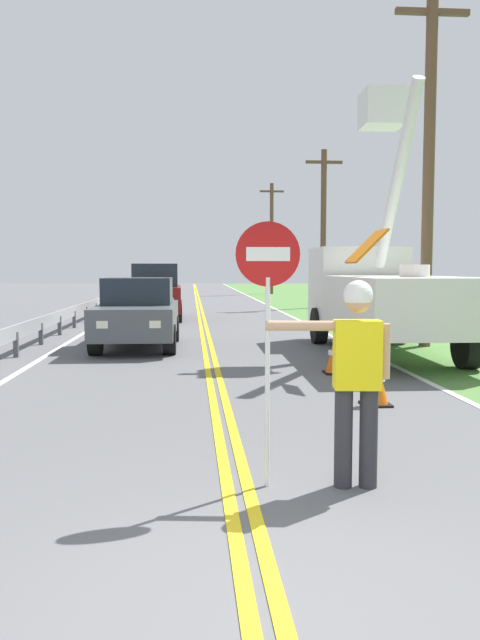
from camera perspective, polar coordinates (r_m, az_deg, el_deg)
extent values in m
plane|color=#5B5B5E|center=(3.73, 2.58, -26.44)|extent=(160.00, 160.00, 0.00)
cube|color=yellow|center=(23.25, -3.67, -0.06)|extent=(0.11, 110.00, 0.01)
cube|color=yellow|center=(23.25, -3.23, -0.06)|extent=(0.11, 110.00, 0.01)
cube|color=silver|center=(23.59, 5.33, 0.00)|extent=(0.12, 110.00, 0.01)
cube|color=silver|center=(23.47, -12.28, -0.12)|extent=(0.12, 110.00, 0.01)
cylinder|color=#2D2D33|center=(5.74, 11.56, -10.43)|extent=(0.16, 0.16, 0.88)
cylinder|color=#2D2D33|center=(5.70, 9.34, -10.48)|extent=(0.16, 0.16, 0.88)
cube|color=yellow|center=(5.57, 10.57, -3.09)|extent=(0.42, 0.28, 0.60)
cylinder|color=tan|center=(5.49, 5.44, -0.52)|extent=(0.61, 0.15, 0.09)
cylinder|color=tan|center=(5.61, 13.00, -2.77)|extent=(0.09, 0.09, 0.48)
sphere|color=tan|center=(5.53, 10.64, 1.74)|extent=(0.22, 0.22, 0.22)
sphere|color=white|center=(5.53, 10.65, 2.26)|extent=(0.25, 0.25, 0.25)
cylinder|color=silver|center=(5.55, 2.50, -5.72)|extent=(0.04, 0.04, 1.85)
cylinder|color=#B71414|center=(5.46, 2.54, 5.98)|extent=(0.56, 0.03, 0.56)
cube|color=white|center=(5.44, 2.56, 5.99)|extent=(0.38, 0.01, 0.12)
cube|color=white|center=(13.37, 14.17, 1.47)|extent=(2.36, 4.63, 1.10)
cube|color=white|center=(16.67, 10.55, 3.01)|extent=(2.23, 2.13, 2.00)
cube|color=#1E2833|center=(17.67, 9.74, 4.08)|extent=(1.98, 0.08, 0.90)
cylinder|color=silver|center=(12.48, 15.53, 4.30)|extent=(0.56, 0.56, 0.24)
cylinder|color=silver|center=(13.72, 14.04, 12.17)|extent=(0.27, 2.57, 3.61)
cube|color=white|center=(15.16, 12.75, 18.14)|extent=(0.91, 0.91, 0.80)
cube|color=orange|center=(11.30, 11.37, 6.54)|extent=(0.60, 0.81, 0.59)
cylinder|color=black|center=(16.31, 7.16, -0.51)|extent=(0.33, 0.92, 0.92)
cylinder|color=black|center=(16.83, 14.06, -0.45)|extent=(0.33, 0.92, 0.92)
cylinder|color=black|center=(12.16, 10.97, -2.33)|extent=(0.33, 0.92, 0.92)
cylinder|color=black|center=(12.83, 19.91, -2.15)|extent=(0.33, 0.92, 0.92)
cube|color=#4C5156|center=(15.46, -9.26, 0.08)|extent=(1.87, 4.11, 0.72)
cube|color=#1E2833|center=(15.67, -9.21, 2.63)|extent=(1.63, 1.73, 0.64)
cube|color=#EAEACC|center=(13.40, -7.69, -0.39)|extent=(0.24, 0.06, 0.16)
cube|color=#EAEACC|center=(13.51, -12.37, -0.41)|extent=(0.24, 0.06, 0.16)
cylinder|color=black|center=(14.18, -6.40, -1.76)|extent=(0.28, 0.68, 0.68)
cylinder|color=black|center=(14.34, -12.96, -1.78)|extent=(0.28, 0.68, 0.68)
cylinder|color=black|center=(16.71, -6.04, -0.79)|extent=(0.28, 0.68, 0.68)
cylinder|color=black|center=(16.84, -11.63, -0.81)|extent=(0.28, 0.68, 0.68)
cube|color=maroon|center=(23.94, -7.60, 1.95)|extent=(1.93, 4.64, 0.92)
cube|color=#1E2833|center=(23.92, -7.62, 4.06)|extent=(1.68, 2.88, 0.84)
cube|color=#EAEACC|center=(21.65, -6.35, 1.81)|extent=(0.24, 0.06, 0.16)
cube|color=#EAEACC|center=(21.69, -9.27, 1.78)|extent=(0.24, 0.06, 0.16)
cylinder|color=black|center=(22.53, -5.63, 0.63)|extent=(0.29, 0.69, 0.68)
cylinder|color=black|center=(22.59, -9.79, 0.59)|extent=(0.29, 0.69, 0.68)
cylinder|color=black|center=(25.38, -5.62, 1.08)|extent=(0.29, 0.69, 0.68)
cylinder|color=black|center=(25.43, -9.32, 1.05)|extent=(0.29, 0.69, 0.68)
cylinder|color=brown|center=(16.35, 16.71, 12.87)|extent=(0.28, 0.28, 8.61)
cube|color=brown|center=(17.28, 17.03, 25.12)|extent=(1.80, 0.14, 0.14)
cylinder|color=brown|center=(31.42, 7.56, 8.14)|extent=(0.28, 0.28, 7.68)
cube|color=brown|center=(31.78, 7.62, 13.98)|extent=(1.80, 0.14, 0.14)
cylinder|color=brown|center=(47.85, 2.88, 7.34)|extent=(0.28, 0.28, 8.29)
cube|color=brown|center=(48.15, 2.90, 11.56)|extent=(1.80, 0.14, 0.14)
cone|color=orange|center=(9.11, 12.22, -5.39)|extent=(0.36, 0.36, 0.70)
cylinder|color=white|center=(9.10, 12.22, -5.17)|extent=(0.25, 0.25, 0.08)
cube|color=black|center=(9.17, 12.18, -7.45)|extent=(0.40, 0.40, 0.03)
cone|color=orange|center=(11.69, 8.60, -3.11)|extent=(0.36, 0.36, 0.70)
cylinder|color=white|center=(11.69, 8.60, -2.94)|extent=(0.25, 0.25, 0.08)
cube|color=black|center=(11.74, 8.58, -4.74)|extent=(0.40, 0.40, 0.03)
cube|color=#9EA0A3|center=(17.80, -16.77, 0.05)|extent=(0.06, 32.00, 0.32)
cube|color=#4C4C51|center=(14.51, -19.62, -2.12)|extent=(0.10, 0.10, 0.55)
cube|color=#4C4C51|center=(16.71, -17.58, -1.20)|extent=(0.10, 0.10, 0.55)
cube|color=#4C4C51|center=(18.93, -16.02, -0.50)|extent=(0.10, 0.10, 0.55)
cube|color=#4C4C51|center=(21.17, -14.78, 0.06)|extent=(0.10, 0.10, 0.55)
cube|color=#4C4C51|center=(23.42, -13.78, 0.51)|extent=(0.10, 0.10, 0.55)
cube|color=#4C4C51|center=(25.67, -12.96, 0.88)|extent=(0.10, 0.10, 0.55)
cube|color=#4C4C51|center=(27.93, -12.27, 1.19)|extent=(0.10, 0.10, 0.55)
cube|color=#4C4C51|center=(30.19, -11.68, 1.46)|extent=(0.10, 0.10, 0.55)
cube|color=#4C4C51|center=(32.45, -11.17, 1.68)|extent=(0.10, 0.10, 0.55)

